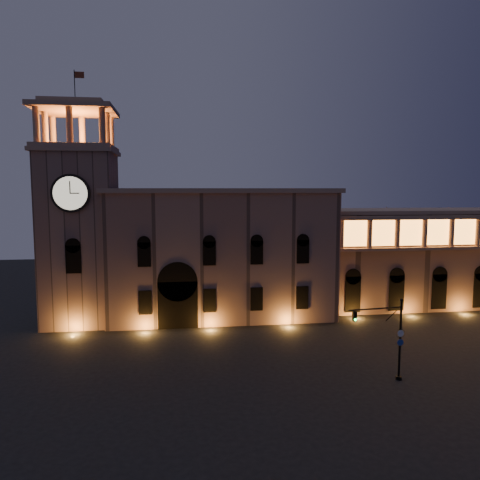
{
  "coord_description": "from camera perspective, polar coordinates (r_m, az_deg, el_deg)",
  "views": [
    {
      "loc": [
        -7.9,
        -41.85,
        17.48
      ],
      "look_at": [
        -0.13,
        16.0,
        11.13
      ],
      "focal_mm": 35.0,
      "sensor_mm": 36.0,
      "label": 1
    }
  ],
  "objects": [
    {
      "name": "ground",
      "position": [
        46.03,
        2.93,
        -16.11
      ],
      "size": [
        160.0,
        160.0,
        0.0
      ],
      "primitive_type": "plane",
      "color": "black",
      "rests_on": "ground"
    },
    {
      "name": "clock_tower",
      "position": [
        64.27,
        -18.94,
        1.43
      ],
      "size": [
        9.8,
        9.8,
        32.4
      ],
      "color": "#805E53",
      "rests_on": "ground"
    },
    {
      "name": "traffic_light",
      "position": [
        45.53,
        17.93,
        -11.32
      ],
      "size": [
        5.53,
        1.0,
        7.62
      ],
      "rotation": [
        0.0,
        0.0,
        0.11
      ],
      "color": "black",
      "rests_on": "ground"
    },
    {
      "name": "colonnade_wing",
      "position": [
        77.59,
        23.4,
        -1.82
      ],
      "size": [
        40.6,
        11.5,
        14.5
      ],
      "color": "#7B594E",
      "rests_on": "ground"
    },
    {
      "name": "government_building",
      "position": [
        64.63,
        -2.41,
        -1.54
      ],
      "size": [
        30.8,
        12.8,
        17.6
      ],
      "color": "#805E53",
      "rests_on": "ground"
    }
  ]
}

